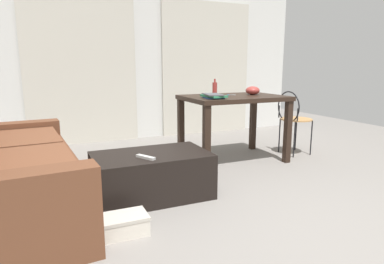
{
  "coord_description": "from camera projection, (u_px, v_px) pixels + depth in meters",
  "views": [
    {
      "loc": [
        -1.53,
        -1.57,
        1.14
      ],
      "look_at": [
        -0.09,
        1.67,
        0.43
      ],
      "focal_mm": 31.14,
      "sensor_mm": 36.0,
      "label": 1
    }
  ],
  "objects": [
    {
      "name": "ground_plane",
      "position": [
        210.0,
        176.0,
        3.51
      ],
      "size": [
        8.69,
        8.69,
        0.0
      ],
      "primitive_type": "plane",
      "color": "gray"
    },
    {
      "name": "wall_back",
      "position": [
        147.0,
        56.0,
        5.23
      ],
      "size": [
        5.25,
        0.1,
        2.6
      ],
      "primitive_type": "cube",
      "color": "silver",
      "rests_on": "ground"
    },
    {
      "name": "curtains",
      "position": [
        149.0,
        69.0,
        5.2
      ],
      "size": [
        3.59,
        0.03,
        2.17
      ],
      "color": "beige",
      "rests_on": "ground"
    },
    {
      "name": "couch",
      "position": [
        14.0,
        174.0,
        2.61
      ],
      "size": [
        0.97,
        2.09,
        0.8
      ],
      "color": "brown",
      "rests_on": "ground"
    },
    {
      "name": "coffee_table",
      "position": [
        152.0,
        175.0,
        2.93
      ],
      "size": [
        1.0,
        0.6,
        0.39
      ],
      "color": "black",
      "rests_on": "ground"
    },
    {
      "name": "craft_table",
      "position": [
        233.0,
        105.0,
        3.99
      ],
      "size": [
        1.17,
        0.82,
        0.79
      ],
      "color": "black",
      "rests_on": "ground"
    },
    {
      "name": "wire_chair",
      "position": [
        292.0,
        115.0,
        4.28
      ],
      "size": [
        0.41,
        0.41,
        0.83
      ],
      "color": "#B7844C",
      "rests_on": "ground"
    },
    {
      "name": "bottle_near",
      "position": [
        215.0,
        88.0,
        4.22
      ],
      "size": [
        0.06,
        0.06,
        0.19
      ],
      "color": "#99332D",
      "rests_on": "craft_table"
    },
    {
      "name": "bowl",
      "position": [
        253.0,
        91.0,
        4.11
      ],
      "size": [
        0.17,
        0.17,
        0.1
      ],
      "primitive_type": "ellipsoid",
      "color": "#9E3833",
      "rests_on": "craft_table"
    },
    {
      "name": "book_stack",
      "position": [
        213.0,
        96.0,
        3.65
      ],
      "size": [
        0.23,
        0.32,
        0.05
      ],
      "color": "#33519E",
      "rests_on": "craft_table"
    },
    {
      "name": "scissors",
      "position": [
        230.0,
        95.0,
        4.08
      ],
      "size": [
        0.11,
        0.08,
        0.0
      ],
      "color": "#9EA0A5",
      "rests_on": "craft_table"
    },
    {
      "name": "tv_remote_primary",
      "position": [
        146.0,
        157.0,
        2.73
      ],
      "size": [
        0.13,
        0.19,
        0.02
      ],
      "primitive_type": "cube",
      "rotation": [
        0.0,
        0.0,
        0.5
      ],
      "color": "#B7B7B2",
      "rests_on": "coffee_table"
    },
    {
      "name": "shoebox",
      "position": [
        123.0,
        225.0,
        2.29
      ],
      "size": [
        0.33,
        0.22,
        0.14
      ],
      "color": "beige",
      "rests_on": "ground"
    }
  ]
}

